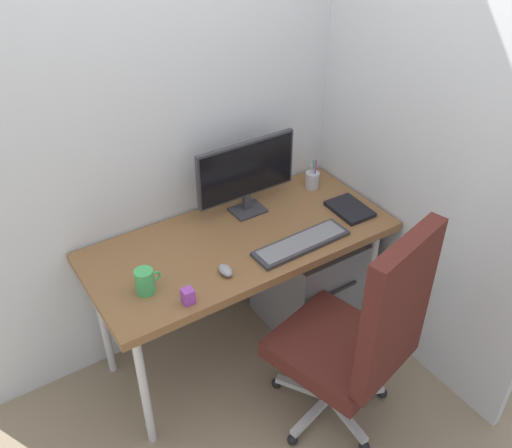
# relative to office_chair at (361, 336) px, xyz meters

# --- Properties ---
(ground_plane) EXTENTS (8.00, 8.00, 0.00)m
(ground_plane) POSITION_rel_office_chair_xyz_m (-0.18, 0.66, -0.57)
(ground_plane) COLOR gray
(wall_back) EXTENTS (2.57, 0.04, 2.80)m
(wall_back) POSITION_rel_office_chair_xyz_m (-0.18, 1.01, 0.83)
(wall_back) COLOR silver
(wall_back) RESTS_ON ground_plane
(wall_side_right) EXTENTS (0.04, 1.78, 2.80)m
(wall_side_right) POSITION_rel_office_chair_xyz_m (0.56, 0.49, 0.83)
(wall_side_right) COLOR silver
(wall_side_right) RESTS_ON ground_plane
(desk) EXTENTS (1.43, 0.64, 0.74)m
(desk) POSITION_rel_office_chair_xyz_m (-0.18, 0.66, 0.11)
(desk) COLOR brown
(desk) RESTS_ON ground_plane
(office_chair) EXTENTS (0.58, 0.63, 1.13)m
(office_chair) POSITION_rel_office_chair_xyz_m (0.00, 0.00, 0.00)
(office_chair) COLOR black
(office_chair) RESTS_ON ground_plane
(filing_cabinet) EXTENTS (0.42, 0.51, 0.58)m
(filing_cabinet) POSITION_rel_office_chair_xyz_m (0.23, 0.65, -0.28)
(filing_cabinet) COLOR slate
(filing_cabinet) RESTS_ON ground_plane
(monitor) EXTENTS (0.52, 0.13, 0.37)m
(monitor) POSITION_rel_office_chair_xyz_m (-0.03, 0.83, 0.39)
(monitor) COLOR #333338
(monitor) RESTS_ON desk
(keyboard) EXTENTS (0.48, 0.14, 0.02)m
(keyboard) POSITION_rel_office_chair_xyz_m (0.02, 0.46, 0.18)
(keyboard) COLOR #333338
(keyboard) RESTS_ON desk
(mouse) EXTENTS (0.05, 0.09, 0.04)m
(mouse) POSITION_rel_office_chair_xyz_m (-0.37, 0.47, 0.19)
(mouse) COLOR gray
(mouse) RESTS_ON desk
(pen_holder) EXTENTS (0.07, 0.07, 0.17)m
(pen_holder) POSITION_rel_office_chair_xyz_m (0.37, 0.83, 0.22)
(pen_holder) COLOR #B2B5BA
(pen_holder) RESTS_ON desk
(notebook) EXTENTS (0.16, 0.23, 0.02)m
(notebook) POSITION_rel_office_chair_xyz_m (0.39, 0.55, 0.18)
(notebook) COLOR black
(notebook) RESTS_ON desk
(coffee_mug) EXTENTS (0.11, 0.08, 0.11)m
(coffee_mug) POSITION_rel_office_chair_xyz_m (-0.70, 0.55, 0.23)
(coffee_mug) COLOR #3FAD59
(coffee_mug) RESTS_ON desk
(desk_clamp_accessory) EXTENTS (0.05, 0.05, 0.07)m
(desk_clamp_accessory) POSITION_rel_office_chair_xyz_m (-0.58, 0.40, 0.20)
(desk_clamp_accessory) COLOR purple
(desk_clamp_accessory) RESTS_ON desk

